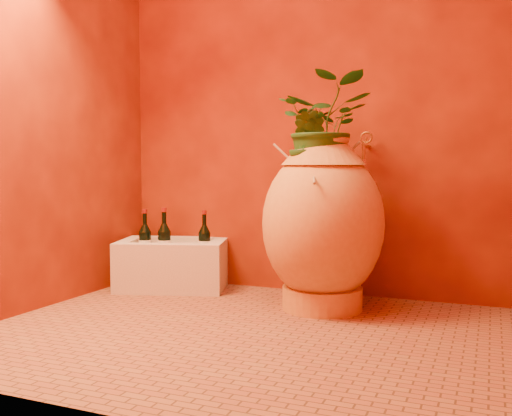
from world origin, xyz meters
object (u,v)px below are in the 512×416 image
at_px(stone_basin, 173,265).
at_px(wall_tap, 366,145).
at_px(wine_bottle_b, 204,243).
at_px(amphora, 323,223).
at_px(wine_bottle_a, 145,242).
at_px(wine_bottle_c, 164,243).

relative_size(stone_basin, wall_tap, 4.67).
distance_m(stone_basin, wall_tap, 1.45).
bearing_deg(stone_basin, wine_bottle_b, 25.66).
bearing_deg(amphora, wine_bottle_a, 174.01).
height_order(wine_bottle_a, wine_bottle_c, wine_bottle_c).
height_order(amphora, wine_bottle_c, amphora).
bearing_deg(wine_bottle_b, amphora, -16.37).
height_order(amphora, wall_tap, wall_tap).
relative_size(wine_bottle_b, wine_bottle_c, 0.95).
distance_m(wine_bottle_b, wall_tap, 1.21).
relative_size(wine_bottle_a, wine_bottle_c, 0.96).
bearing_deg(wall_tap, amphora, -116.21).
xyz_separation_m(wine_bottle_c, wall_tap, (1.26, 0.20, 0.62)).
height_order(stone_basin, wall_tap, wall_tap).
xyz_separation_m(stone_basin, wine_bottle_c, (-0.04, -0.03, 0.15)).
height_order(wine_bottle_c, wall_tap, wall_tap).
xyz_separation_m(amphora, wine_bottle_a, (-1.24, 0.13, -0.18)).
bearing_deg(wine_bottle_a, stone_basin, 10.72).
xyz_separation_m(stone_basin, wine_bottle_b, (0.19, 0.09, 0.14)).
height_order(stone_basin, wine_bottle_b, wine_bottle_b).
relative_size(wine_bottle_c, wall_tap, 2.09).
distance_m(amphora, wine_bottle_a, 1.26).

